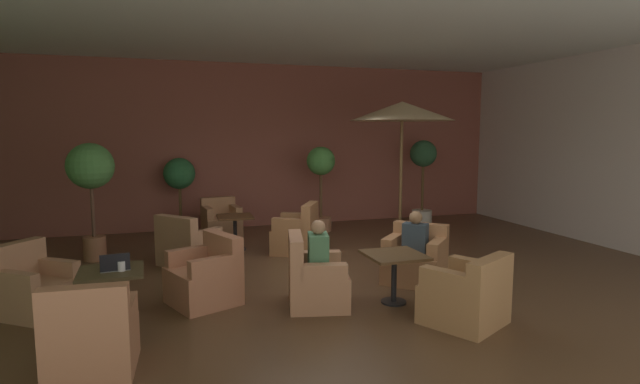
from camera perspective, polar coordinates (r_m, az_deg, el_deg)
The scene contains 25 objects.
ground_plane at distance 7.59m, azimuth 1.00°, elevation -9.69°, with size 11.35×8.78×0.02m, color #4F3521.
wall_back_brick at distance 11.49m, azimuth -5.83°, elevation 5.31°, with size 11.35×0.08×3.69m, color #944F42.
wall_right_plain at distance 10.51m, azimuth 31.71°, elevation 4.17°, with size 0.08×8.78×3.69m, color silver.
ceiling_slab at distance 7.44m, azimuth 1.06°, elevation 18.99°, with size 11.35×8.78×0.06m, color silver.
cafe_table_front_left at distance 6.05m, azimuth -22.91°, elevation -9.68°, with size 0.71×0.71×0.64m.
armchair_front_left_north at distance 6.90m, azimuth -30.12°, elevation -9.61°, with size 1.02×1.01×0.85m.
armchair_front_left_east at distance 5.03m, azimuth -24.81°, elevation -15.18°, with size 0.75×0.78×0.88m.
armchair_front_left_south at distance 6.51m, azimuth -13.03°, elevation -9.67°, with size 0.99×1.00×0.86m.
cafe_table_front_right at distance 6.37m, azimuth 8.56°, elevation -8.14°, with size 0.71×0.71×0.64m.
armchair_front_right_north at distance 7.35m, azimuth 10.94°, elevation -7.74°, with size 1.11×1.11×0.82m.
armchair_front_right_east at distance 6.27m, azimuth -0.63°, elevation -10.12°, with size 0.87×0.93×0.90m.
armchair_front_right_south at distance 5.93m, azimuth 16.56°, elevation -11.51°, with size 1.07×1.06×0.81m.
cafe_table_mid_center at distance 9.22m, azimuth -9.77°, elevation -3.76°, with size 0.65×0.65×0.64m.
armchair_mid_center_north at distance 8.90m, azimuth -2.68°, elevation -4.92°, with size 0.99×0.99×0.91m.
armchair_mid_center_east at distance 10.36m, azimuth -11.34°, elevation -3.49°, with size 0.79×0.86×0.81m.
armchair_mid_center_south at distance 8.42m, azimuth -14.96°, elevation -6.06°, with size 1.11×1.11×0.84m.
patio_umbrella_tall_red at distance 9.74m, azimuth 9.45°, elevation 9.06°, with size 2.01×2.01×2.74m.
potted_tree_left_corner at distance 9.08m, azimuth -24.92°, elevation 1.77°, with size 0.77×0.77×1.98m.
potted_tree_mid_left at distance 11.86m, azimuth 11.79°, elevation 2.70°, with size 0.62×0.62×1.97m.
potted_tree_mid_right at distance 10.74m, azimuth 0.10°, elevation 1.97°, with size 0.62×0.62×1.85m.
potted_tree_right_corner at distance 10.85m, azimuth -15.88°, elevation 1.02°, with size 0.66×0.66×1.62m.
patron_blue_shirt at distance 7.23m, azimuth 10.93°, elevation -4.82°, with size 0.39×0.38×0.61m.
patron_by_window at distance 6.17m, azimuth -0.22°, elevation -6.67°, with size 0.31×0.41×0.65m.
iced_drink_cup at distance 5.92m, azimuth -21.92°, elevation -7.93°, with size 0.08×0.08×0.11m, color silver.
open_laptop at distance 5.98m, azimuth -22.55°, elevation -7.87°, with size 0.33×0.26×0.20m.
Camera 1 is at (-2.29, -6.90, 2.16)m, focal length 27.76 mm.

